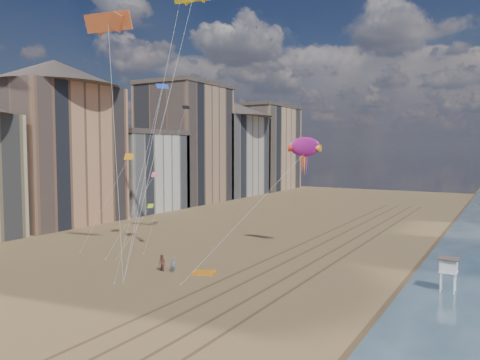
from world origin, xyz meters
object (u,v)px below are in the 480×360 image
at_px(show_kite, 305,147).
at_px(kite_flyer_a, 173,265).
at_px(lifeguard_stand, 449,266).
at_px(kite_flyer_b, 162,263).
at_px(grounded_kite, 204,273).

height_order(show_kite, kite_flyer_a, show_kite).
xyz_separation_m(lifeguard_stand, kite_flyer_b, (-27.28, -7.75, -1.49)).
height_order(lifeguard_stand, show_kite, show_kite).
distance_m(lifeguard_stand, kite_flyer_a, 27.08).
height_order(grounded_kite, show_kite, show_kite).
bearing_deg(show_kite, grounded_kite, -109.43).
distance_m(grounded_kite, show_kite, 20.34).
bearing_deg(kite_flyer_a, kite_flyer_b, 149.62).
bearing_deg(show_kite, kite_flyer_a, -117.68).
xyz_separation_m(show_kite, kite_flyer_b, (-9.58, -16.11, -12.40)).
bearing_deg(kite_flyer_a, grounded_kite, -22.54).
height_order(kite_flyer_a, kite_flyer_b, kite_flyer_b).
bearing_deg(lifeguard_stand, grounded_kite, -164.73).
relative_size(lifeguard_stand, grounded_kite, 1.37).
distance_m(grounded_kite, kite_flyer_b, 4.75).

